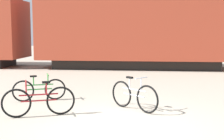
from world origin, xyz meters
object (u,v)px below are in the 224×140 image
object	(u,v)px
bicycle_maroon	(39,101)
bicycle_green	(39,89)
bicycle_silver	(134,96)
freight_train	(135,19)

from	to	relation	value
bicycle_maroon	bicycle_green	bearing A→B (deg)	108.46
bicycle_silver	bicycle_maroon	size ratio (longest dim) A/B	0.77
bicycle_silver	bicycle_maroon	xyz separation A→B (m)	(-2.36, -0.88, -0.01)
bicycle_green	bicycle_maroon	size ratio (longest dim) A/B	0.89
freight_train	bicycle_green	xyz separation A→B (m)	(-2.70, -9.07, -2.51)
bicycle_green	freight_train	bearing A→B (deg)	73.41
bicycle_green	bicycle_silver	xyz separation A→B (m)	(2.95, -0.86, 0.04)
freight_train	bicycle_green	distance (m)	9.79
freight_train	bicycle_silver	distance (m)	10.24
bicycle_green	bicycle_silver	world-z (taller)	bicycle_silver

